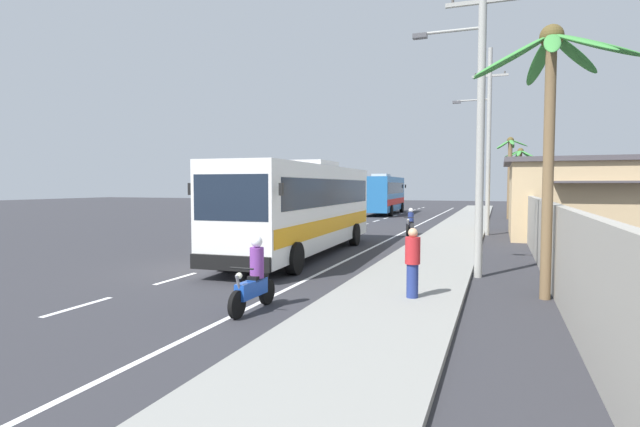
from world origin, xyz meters
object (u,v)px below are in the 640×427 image
motorcycle_beside_bus (410,224)px  palm_third (510,166)px  palm_second (551,90)px  coach_bus_far_lane (383,194)px  roadside_building (636,199)px  utility_pole_mid (488,138)px  pedestrian_near_kerb (413,261)px  motorcycle_trailing (254,281)px  palm_nearest (520,168)px  utility_pole_nearest (479,103)px  coach_bus_foreground (303,205)px

motorcycle_beside_bus → palm_third: palm_third is taller
palm_second → coach_bus_far_lane: bearing=109.1°
palm_second → roadside_building: bearing=71.1°
motorcycle_beside_bus → utility_pole_mid: bearing=19.0°
pedestrian_near_kerb → utility_pole_mid: bearing=108.3°
roadside_building → palm_third: bearing=111.3°
utility_pole_mid → palm_third: utility_pole_mid is taller
motorcycle_trailing → palm_third: size_ratio=0.29×
pedestrian_near_kerb → palm_nearest: size_ratio=0.26×
pedestrian_near_kerb → palm_third: bearing=107.6°
motorcycle_trailing → palm_third: 35.06m
coach_bus_far_lane → pedestrian_near_kerb: coach_bus_far_lane is taller
utility_pole_nearest → palm_third: utility_pole_nearest is taller
motorcycle_trailing → pedestrian_near_kerb: pedestrian_near_kerb is taller
motorcycle_beside_bus → palm_third: size_ratio=0.29×
coach_bus_foreground → palm_nearest: palm_nearest is taller
motorcycle_trailing → roadside_building: bearing=58.8°
motorcycle_beside_bus → motorcycle_trailing: bearing=-91.4°
utility_pole_mid → palm_nearest: 22.72m
motorcycle_beside_bus → roadside_building: roadside_building is taller
coach_bus_foreground → pedestrian_near_kerb: 8.83m
coach_bus_foreground → palm_nearest: (9.37, 33.38, 2.55)m
palm_second → roadside_building: 17.13m
coach_bus_far_lane → motorcycle_trailing: 37.98m
utility_pole_nearest → palm_nearest: 36.22m
motorcycle_trailing → coach_bus_foreground: bearing=105.0°
coach_bus_far_lane → utility_pole_nearest: bearing=-72.4°
coach_bus_far_lane → palm_second: bearing=-70.9°
pedestrian_near_kerb → coach_bus_foreground: bearing=151.8°
palm_second → utility_pole_mid: bearing=96.4°
coach_bus_far_lane → utility_pole_mid: utility_pole_mid is taller
utility_pole_nearest → palm_second: size_ratio=1.50×
coach_bus_far_lane → utility_pole_nearest: size_ratio=1.09×
motorcycle_trailing → palm_nearest: size_ratio=0.30×
palm_third → palm_nearest: bearing=81.9°
palm_nearest → palm_second: palm_second is taller
utility_pole_nearest → palm_nearest: utility_pole_nearest is taller
coach_bus_foreground → palm_third: size_ratio=1.81×
motorcycle_trailing → palm_second: bearing=28.8°
pedestrian_near_kerb → palm_nearest: palm_nearest is taller
palm_third → roadside_building: palm_third is taller
pedestrian_near_kerb → utility_pole_nearest: size_ratio=0.17×
pedestrian_near_kerb → palm_second: bearing=49.7°
motorcycle_trailing → palm_nearest: 42.81m
pedestrian_near_kerb → roadside_building: roadside_building is taller
coach_bus_foreground → palm_nearest: bearing=74.3°
motorcycle_trailing → palm_third: bearing=80.2°
coach_bus_far_lane → motorcycle_beside_bus: (5.96, -19.45, -1.40)m
palm_nearest → motorcycle_beside_bus: bearing=-105.4°
motorcycle_beside_bus → utility_pole_nearest: (4.09, -12.18, 4.67)m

